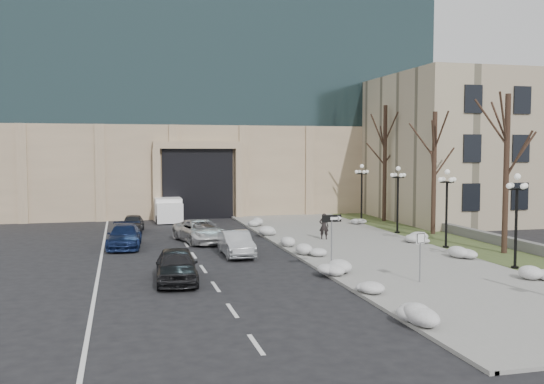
{
  "coord_description": "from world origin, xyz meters",
  "views": [
    {
      "loc": [
        -10.4,
        -19.55,
        5.9
      ],
      "look_at": [
        -2.04,
        13.76,
        3.5
      ],
      "focal_mm": 40.0,
      "sensor_mm": 36.0,
      "label": 1
    }
  ],
  "objects": [
    {
      "name": "ground",
      "position": [
        0.0,
        0.0,
        0.0
      ],
      "size": [
        160.0,
        160.0,
        0.0
      ],
      "primitive_type": "plane",
      "color": "black",
      "rests_on": "ground"
    },
    {
      "name": "sidewalk",
      "position": [
        3.5,
        14.0,
        0.06
      ],
      "size": [
        9.0,
        40.0,
        0.12
      ],
      "primitive_type": "cube",
      "color": "gray",
      "rests_on": "ground"
    },
    {
      "name": "curb",
      "position": [
        -1.0,
        14.0,
        0.07
      ],
      "size": [
        0.3,
        40.0,
        0.14
      ],
      "primitive_type": "cube",
      "color": "gray",
      "rests_on": "ground"
    },
    {
      "name": "grass_strip",
      "position": [
        10.0,
        14.0,
        0.05
      ],
      "size": [
        4.0,
        40.0,
        0.1
      ],
      "primitive_type": "cube",
      "color": "#394C26",
      "rests_on": "ground"
    },
    {
      "name": "stone_wall",
      "position": [
        12.0,
        16.0,
        0.35
      ],
      "size": [
        0.5,
        30.0,
        0.7
      ],
      "primitive_type": "cube",
      "color": "slate",
      "rests_on": "ground"
    },
    {
      "name": "office_tower",
      "position": [
        -2.01,
        43.58,
        18.49
      ],
      "size": [
        40.0,
        24.7,
        36.0
      ],
      "color": "tan",
      "rests_on": "ground"
    },
    {
      "name": "classical_building",
      "position": [
        22.0,
        27.98,
        6.0
      ],
      "size": [
        22.0,
        18.12,
        12.0
      ],
      "color": "tan",
      "rests_on": "ground"
    },
    {
      "name": "car_a",
      "position": [
        -8.05,
        7.29,
        0.76
      ],
      "size": [
        2.06,
        4.58,
        1.53
      ],
      "primitive_type": "imported",
      "rotation": [
        0.0,
        0.0,
        -0.06
      ],
      "color": "black",
      "rests_on": "ground"
    },
    {
      "name": "car_b",
      "position": [
        -4.22,
        13.27,
        0.7
      ],
      "size": [
        1.48,
        4.22,
        1.39
      ],
      "primitive_type": "imported",
      "rotation": [
        0.0,
        0.0,
        0.0
      ],
      "color": "#B3B7BB",
      "rests_on": "ground"
    },
    {
      "name": "car_c",
      "position": [
        -10.22,
        17.69,
        0.69
      ],
      "size": [
        2.28,
        4.91,
        1.39
      ],
      "primitive_type": "imported",
      "rotation": [
        0.0,
        0.0,
        -0.07
      ],
      "color": "navy",
      "rests_on": "ground"
    },
    {
      "name": "car_d",
      "position": [
        -5.5,
        18.69,
        0.71
      ],
      "size": [
        3.46,
        5.54,
        1.43
      ],
      "primitive_type": "imported",
      "rotation": [
        0.0,
        0.0,
        0.22
      ],
      "color": "silver",
      "rests_on": "ground"
    },
    {
      "name": "car_e",
      "position": [
        -9.6,
        24.68,
        0.63
      ],
      "size": [
        1.83,
        3.83,
        1.26
      ],
      "primitive_type": "imported",
      "rotation": [
        0.0,
        0.0,
        -0.09
      ],
      "color": "#2E2F34",
      "rests_on": "ground"
    },
    {
      "name": "pedestrian",
      "position": [
        2.31,
        17.31,
        0.96
      ],
      "size": [
        0.73,
        0.63,
        1.69
      ],
      "primitive_type": "imported",
      "rotation": [
        0.0,
        0.0,
        2.71
      ],
      "color": "black",
      "rests_on": "sidewalk"
    },
    {
      "name": "box_truck",
      "position": [
        -6.63,
        31.24,
        0.94
      ],
      "size": [
        2.2,
        6.11,
        1.94
      ],
      "rotation": [
        0.0,
        0.0,
        -0.01
      ],
      "color": "white",
      "rests_on": "ground"
    },
    {
      "name": "one_way_sign",
      "position": [
        -0.55,
        7.38,
        2.33
      ],
      "size": [
        1.06,
        0.3,
        2.82
      ],
      "rotation": [
        0.0,
        0.0,
        0.12
      ],
      "color": "slate",
      "rests_on": "ground"
    },
    {
      "name": "keep_sign",
      "position": [
        2.22,
        4.2,
        1.7
      ],
      "size": [
        0.49,
        0.17,
        2.31
      ],
      "rotation": [
        0.0,
        0.0,
        0.27
      ],
      "color": "slate",
      "rests_on": "ground"
    },
    {
      "name": "snow_clump_a",
      "position": [
        -0.66,
        -1.54,
        0.3
      ],
      "size": [
        1.1,
        1.6,
        0.36
      ],
      "primitive_type": "ellipsoid",
      "color": "silver",
      "rests_on": "sidewalk"
    },
    {
      "name": "snow_clump_b",
      "position": [
        -0.8,
        2.7,
        0.3
      ],
      "size": [
        1.1,
        1.6,
        0.36
      ],
      "primitive_type": "ellipsoid",
      "color": "silver",
      "rests_on": "sidewalk"
    },
    {
      "name": "snow_clump_c",
      "position": [
        -0.75,
        6.84,
        0.3
      ],
      "size": [
        1.1,
        1.6,
        0.36
      ],
      "primitive_type": "ellipsoid",
      "color": "silver",
      "rests_on": "sidewalk"
    },
    {
      "name": "snow_clump_d",
      "position": [
        -0.34,
        11.74,
        0.3
      ],
      "size": [
        1.1,
        1.6,
        0.36
      ],
      "primitive_type": "ellipsoid",
      "color": "silver",
      "rests_on": "sidewalk"
    },
    {
      "name": "snow_clump_e",
      "position": [
        -0.67,
        15.43,
        0.3
      ],
      "size": [
        1.1,
        1.6,
        0.36
      ],
      "primitive_type": "ellipsoid",
      "color": "silver",
      "rests_on": "sidewalk"
    },
    {
      "name": "snow_clump_f",
      "position": [
        -0.81,
        20.08,
        0.3
      ],
      "size": [
        1.1,
        1.6,
        0.36
      ],
      "primitive_type": "ellipsoid",
      "color": "silver",
      "rests_on": "sidewalk"
    },
    {
      "name": "snow_clump_g",
      "position": [
        -0.45,
        25.1,
        0.3
      ],
      "size": [
        1.1,
        1.6,
        0.36
      ],
      "primitive_type": "ellipsoid",
      "color": "silver",
      "rests_on": "sidewalk"
    },
    {
      "name": "snow_clump_h",
      "position": [
        7.66,
        3.34,
        0.3
      ],
      "size": [
        1.1,
        1.6,
        0.36
      ],
      "primitive_type": "ellipsoid",
      "color": "silver",
      "rests_on": "sidewalk"
    },
    {
      "name": "snow_clump_i",
      "position": [
        7.42,
        8.79,
        0.3
      ],
      "size": [
        1.1,
        1.6,
        0.36
      ],
      "primitive_type": "ellipsoid",
      "color": "silver",
      "rests_on": "sidewalk"
    },
    {
      "name": "snow_clump_j",
      "position": [
        7.48,
        14.55,
        0.3
      ],
      "size": [
        1.1,
        1.6,
        0.36
      ],
      "primitive_type": "ellipsoid",
      "color": "silver",
      "rests_on": "sidewalk"
    },
    {
      "name": "snow_clump_k",
      "position": [
        -0.8,
        -1.45,
        0.3
      ],
      "size": [
        1.1,
        1.6,
        0.36
      ],
      "primitive_type": "ellipsoid",
      "color": "silver",
      "rests_on": "sidewalk"
    },
    {
      "name": "snow_clump_l",
      "position": [
        7.64,
        24.32,
        0.3
      ],
      "size": [
        1.1,
        1.6,
        0.36
      ],
      "primitive_type": "ellipsoid",
      "color": "silver",
      "rests_on": "sidewalk"
    },
    {
      "name": "lamppost_a",
      "position": [
        8.3,
        6.0,
        3.07
      ],
      "size": [
        1.18,
        1.18,
        4.76
      ],
      "color": "black",
      "rests_on": "ground"
    },
    {
      "name": "lamppost_b",
      "position": [
        8.3,
        12.5,
        3.07
      ],
      "size": [
        1.18,
        1.18,
        4.76
      ],
      "color": "black",
      "rests_on": "ground"
    },
    {
      "name": "lamppost_c",
      "position": [
        8.3,
        19.0,
        3.07
      ],
      "size": [
        1.18,
        1.18,
        4.76
      ],
      "color": "black",
      "rests_on": "ground"
    },
    {
      "name": "lamppost_d",
      "position": [
        8.3,
        25.5,
        3.07
      ],
      "size": [
        1.18,
        1.18,
        4.76
      ],
      "color": "black",
      "rests_on": "ground"
    },
    {
      "name": "tree_near",
      "position": [
        10.5,
        10.0,
        5.83
      ],
      "size": [
        3.2,
        3.2,
        9.0
      ],
      "color": "black",
      "rests_on": "ground"
    },
    {
      "name": "tree_mid",
      "position": [
        10.5,
        18.0,
        5.5
      ],
      "size": [
        3.2,
        3.2,
        8.5
      ],
      "color": "black",
      "rests_on": "ground"
    },
    {
      "name": "tree_far",
      "position": [
        10.5,
        26.0,
        6.15
      ],
      "size": [
        3.2,
        3.2,
        9.5
      ],
      "color": "black",
      "rests_on": "ground"
    }
  ]
}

